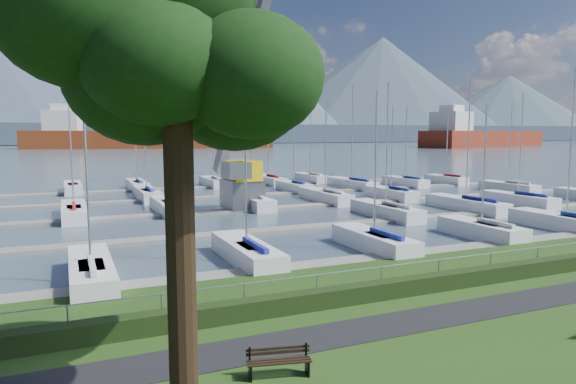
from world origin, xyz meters
TOP-DOWN VIEW (x-y plane):
  - path at (0.00, -3.00)m, footprint 160.00×2.00m
  - water at (0.00, 260.00)m, footprint 800.00×540.00m
  - hedge at (0.00, -0.40)m, footprint 80.00×0.70m
  - fence at (0.00, 0.00)m, footprint 80.00×0.04m
  - foothill at (0.00, 330.00)m, footprint 900.00×80.00m
  - mountains at (7.35, 404.62)m, footprint 1190.00×360.00m
  - docks at (0.00, 26.00)m, footprint 90.00×41.60m
  - bench_left at (-7.66, -4.94)m, footprint 1.85×0.82m
  - tree at (-10.37, -4.79)m, footprint 7.93×6.26m
  - crane at (2.35, 28.07)m, footprint 6.01×13.23m
  - cargo_ship_mid at (19.36, 220.04)m, footprint 108.35×38.46m
  - cargo_ship_east at (172.17, 174.40)m, footprint 82.25×37.62m
  - sailboat_fleet at (-1.40, 30.07)m, footprint 75.08×49.63m

SIDE VIEW (x-z plane):
  - water at x=0.00m, z-range -0.50..-0.30m
  - docks at x=0.00m, z-range -0.34..-0.09m
  - path at x=0.00m, z-range -0.01..0.03m
  - hedge at x=0.00m, z-range 0.00..0.70m
  - bench_left at x=-7.66m, z-range -0.01..0.84m
  - fence at x=0.00m, z-range 1.18..1.22m
  - cargo_ship_mid at x=19.36m, z-range -7.27..14.23m
  - cargo_ship_east at x=172.17m, z-range -7.00..14.50m
  - crane at x=2.35m, z-range -5.85..16.50m
  - sailboat_fleet at x=-1.40m, z-range -1.29..11.96m
  - foothill at x=0.00m, z-range 0.00..12.00m
  - tree at x=-10.37m, z-range 2.75..15.22m
  - mountains at x=7.35m, z-range -10.82..104.18m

